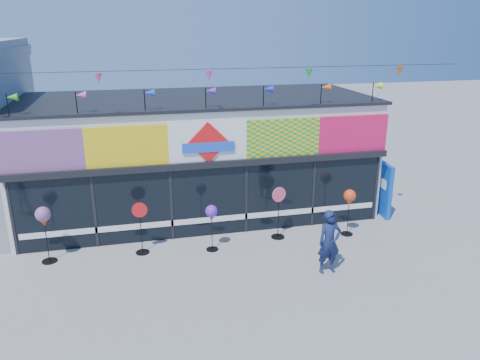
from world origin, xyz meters
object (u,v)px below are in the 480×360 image
object	(u,v)px
spinner_0	(44,218)
adult_man	(329,242)
blue_sign	(385,190)
spinner_4	(350,199)
spinner_3	(278,211)
spinner_2	(212,214)
spinner_1	(141,227)

from	to	relation	value
spinner_0	adult_man	distance (m)	7.94
blue_sign	spinner_4	xyz separation A→B (m)	(-1.94, -1.20, 0.28)
spinner_3	spinner_2	bearing A→B (deg)	-170.35
spinner_3	adult_man	distance (m)	2.49
spinner_2	spinner_3	xyz separation A→B (m)	(2.20, 0.37, -0.26)
spinner_0	spinner_3	distance (m)	6.91
blue_sign	spinner_2	world-z (taller)	blue_sign
blue_sign	spinner_3	xyz separation A→B (m)	(-4.20, -0.90, -0.06)
spinner_3	spinner_4	bearing A→B (deg)	-7.60
spinner_2	adult_man	distance (m)	3.53
blue_sign	spinner_1	xyz separation A→B (m)	(-8.47, -1.00, -0.11)
spinner_0	spinner_2	size ratio (longest dim) A/B	1.17
blue_sign	spinner_0	bearing A→B (deg)	-170.43
adult_man	spinner_1	bearing A→B (deg)	152.34
spinner_4	adult_man	distance (m)	2.65
spinner_3	spinner_1	bearing A→B (deg)	-178.71
spinner_1	spinner_3	size ratio (longest dim) A/B	0.94
blue_sign	adult_man	bearing A→B (deg)	-132.14
blue_sign	spinner_3	bearing A→B (deg)	-163.15
spinner_0	spinner_4	xyz separation A→B (m)	(9.16, -0.26, -0.12)
spinner_4	adult_man	xyz separation A→B (m)	(-1.58, -2.10, -0.34)
spinner_2	spinner_4	distance (m)	4.46
spinner_1	spinner_4	distance (m)	6.54
spinner_1	adult_man	bearing A→B (deg)	-25.02
spinner_2	spinner_3	bearing A→B (deg)	9.65
spinner_1	spinner_3	world-z (taller)	spinner_3
spinner_3	spinner_0	bearing A→B (deg)	-179.69
spinner_2	spinner_3	distance (m)	2.25
spinner_2	blue_sign	bearing A→B (deg)	11.27
blue_sign	spinner_0	xyz separation A→B (m)	(-11.10, -0.94, 0.40)
blue_sign	spinner_2	distance (m)	6.53
spinner_0	blue_sign	bearing A→B (deg)	4.83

